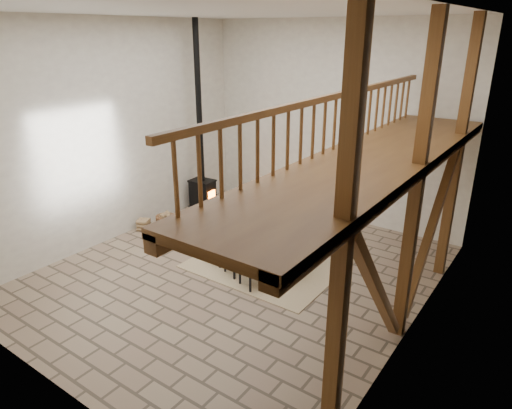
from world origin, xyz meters
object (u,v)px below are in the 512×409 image
Objects in this scene: dining_table at (264,248)px; log_stack at (144,225)px; log_basket at (166,221)px; wood_stove at (202,171)px.

log_stack is at bearing -155.83° from dining_table.
dining_table is 3.52m from log_stack.
log_stack is at bearing -128.87° from log_basket.
wood_stove is 13.19× the size of log_stack.
log_basket is (-3.15, 0.20, -0.22)m from dining_table.
dining_table is 4.61× the size of log_basket.
dining_table is 6.00× the size of log_stack.
wood_stove is at bearing 82.50° from log_stack.
log_stack is (-0.26, -1.95, -0.98)m from wood_stove.
wood_stove is at bearing 93.40° from log_basket.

